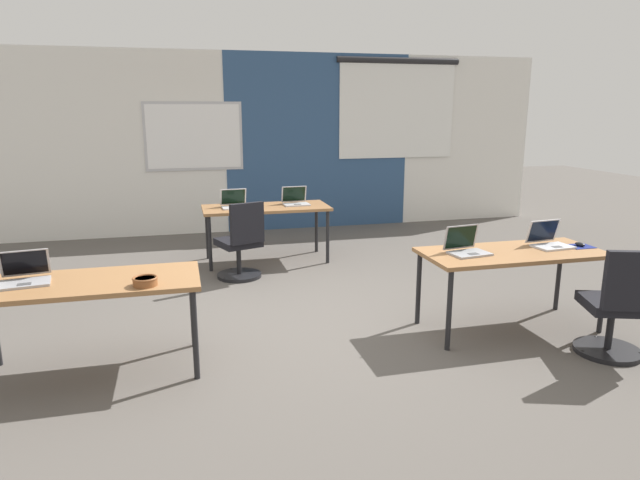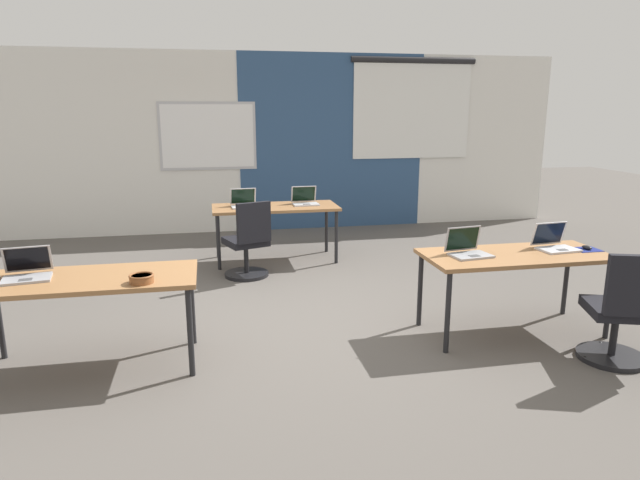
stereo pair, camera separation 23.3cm
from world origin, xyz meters
The scene contains 15 objects.
ground_plane centered at (0.00, 0.00, 0.00)m, with size 24.00×24.00×0.00m.
back_wall_assembly centered at (0.05, 4.20, 1.41)m, with size 10.00×0.27×2.80m.
desk_near_left centered at (-1.75, -0.60, 0.66)m, with size 1.60×0.70×0.72m.
desk_near_right centered at (1.75, -0.60, 0.66)m, with size 1.60×0.70×0.72m.
desk_far_center centered at (0.00, 2.20, 0.66)m, with size 1.60×0.70×0.72m.
laptop_near_right_end centered at (2.17, -0.53, 0.77)m, with size 0.36×0.32×0.23m.
mousepad_near_right_end centered at (2.44, -0.61, 0.72)m, with size 0.22×0.19×0.00m.
mouse_near_right_end centered at (2.44, -0.61, 0.74)m, with size 0.08×0.11×0.03m.
chair_near_right_end centered at (2.23, -1.34, 0.38)m, with size 0.56×0.61×0.92m.
laptop_far_left centered at (-0.39, 2.22, 0.77)m, with size 0.35×0.32×0.23m.
chair_far_left centered at (-0.41, 1.50, 0.38)m, with size 0.56×0.61×0.92m.
laptop_far_right centered at (0.40, 2.25, 0.77)m, with size 0.34×0.30×0.23m.
laptop_near_left_end centered at (-2.17, -0.54, 0.77)m, with size 0.37×0.36×0.22m.
laptop_near_right_inner centered at (1.32, -0.57, 0.77)m, with size 0.37×0.32×0.23m.
snack_bowl centered at (-1.33, -0.82, 0.76)m, with size 0.18×0.18×0.06m.
Camera 1 is at (-1.06, -4.76, 1.94)m, focal length 31.15 mm.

